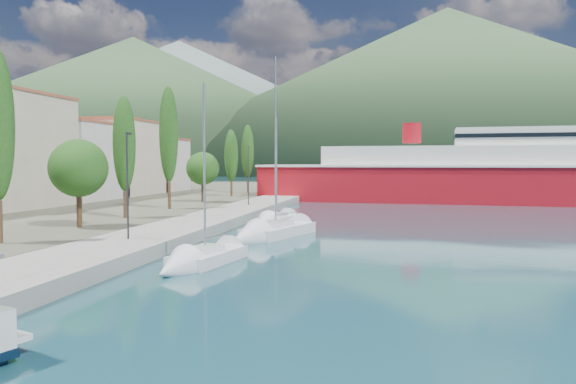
# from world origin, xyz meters

# --- Properties ---
(ground) EXTENTS (1400.00, 1400.00, 0.00)m
(ground) POSITION_xyz_m (0.00, 120.00, 0.00)
(ground) COLOR #194550
(quay) EXTENTS (5.00, 88.00, 0.80)m
(quay) POSITION_xyz_m (-9.00, 26.00, 0.40)
(quay) COLOR gray
(quay) RESTS_ON ground
(hills_far) EXTENTS (1480.00, 900.00, 180.00)m
(hills_far) POSITION_xyz_m (138.59, 618.73, 77.39)
(hills_far) COLOR slate
(hills_far) RESTS_ON ground
(hills_near) EXTENTS (1010.00, 520.00, 115.00)m
(hills_near) POSITION_xyz_m (98.04, 372.50, 49.18)
(hills_near) COLOR #385633
(hills_near) RESTS_ON ground
(town_buildings) EXTENTS (9.20, 69.20, 11.30)m
(town_buildings) POSITION_xyz_m (-32.00, 36.91, 5.57)
(town_buildings) COLOR beige
(town_buildings) RESTS_ON land_strip
(tree_row) EXTENTS (3.97, 63.02, 11.76)m
(tree_row) POSITION_xyz_m (-15.47, 30.29, 5.91)
(tree_row) COLOR #47301E
(tree_row) RESTS_ON land_strip
(lamp_posts) EXTENTS (0.15, 48.57, 6.06)m
(lamp_posts) POSITION_xyz_m (-9.00, 14.16, 4.08)
(lamp_posts) COLOR #2D2D33
(lamp_posts) RESTS_ON quay
(sailboat_near) EXTENTS (3.25, 7.18, 9.95)m
(sailboat_near) POSITION_xyz_m (-3.77, 8.75, 0.28)
(sailboat_near) COLOR silver
(sailboat_near) RESTS_ON ground
(sailboat_mid) EXTENTS (5.17, 9.57, 13.35)m
(sailboat_mid) POSITION_xyz_m (-2.80, 19.31, 0.32)
(sailboat_mid) COLOR silver
(sailboat_mid) RESTS_ON ground
(sailboat_far) EXTENTS (3.29, 6.90, 9.74)m
(sailboat_far) POSITION_xyz_m (-4.13, 27.69, 0.28)
(sailboat_far) COLOR silver
(sailboat_far) RESTS_ON ground
(ferry) EXTENTS (55.76, 15.58, 10.94)m
(ferry) POSITION_xyz_m (15.67, 59.14, 3.33)
(ferry) COLOR #AA0F1A
(ferry) RESTS_ON ground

